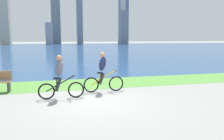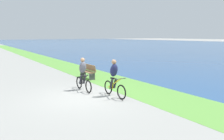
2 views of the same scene
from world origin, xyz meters
name	(u,v)px [view 1 (image 1 of 2)]	position (x,y,z in m)	size (l,w,h in m)	color
ground_plane	(91,100)	(0.00, 0.00, 0.00)	(300.00, 300.00, 0.00)	gray
grass_strip_bayside	(82,84)	(0.00, 3.07, 0.00)	(120.00, 2.70, 0.01)	#59933D
bay_water_surface	(62,48)	(0.00, 48.60, 0.00)	(300.00, 88.36, 0.00)	navy
cyclist_lead	(103,72)	(0.69, 1.22, 0.84)	(1.74, 0.52, 1.70)	black
cyclist_trailing	(60,77)	(-1.09, 0.53, 0.83)	(1.72, 0.52, 1.66)	black
city_skyline_far_shore	(74,16)	(6.01, 83.41, 11.02)	(49.48, 11.09, 27.78)	#ADA899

